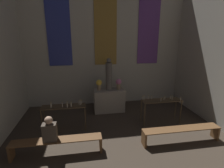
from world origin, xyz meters
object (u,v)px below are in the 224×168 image
object	(u,v)px
altar	(109,100)
person_seated	(50,130)
flower_vase_left	(99,84)
flower_vase_right	(119,83)
candle_rack_right	(161,103)
statue	(109,75)
pew_back_right	(181,132)
pew_back_left	(57,143)
candle_rack_left	(64,109)

from	to	relation	value
altar	person_seated	size ratio (longest dim) A/B	1.86
altar	flower_vase_left	xyz separation A→B (m)	(-0.42, 0.00, 0.74)
flower_vase_right	candle_rack_right	size ratio (longest dim) A/B	0.31
altar	person_seated	world-z (taller)	person_seated
statue	person_seated	size ratio (longest dim) A/B	1.93
flower_vase_right	person_seated	bearing A→B (deg)	-131.74
flower_vase_right	flower_vase_left	bearing A→B (deg)	180.00
altar	pew_back_right	xyz separation A→B (m)	(1.82, -2.69, -0.13)
flower_vase_right	pew_back_left	size ratio (longest dim) A/B	0.19
person_seated	statue	bearing A→B (deg)	53.60
altar	flower_vase_left	distance (m)	0.85
flower_vase_right	pew_back_left	distance (m)	3.61
statue	pew_back_right	bearing A→B (deg)	-55.88
candle_rack_left	candle_rack_right	xyz separation A→B (m)	(3.47, 0.00, -0.00)
altar	statue	bearing A→B (deg)	0.00
flower_vase_right	pew_back_right	world-z (taller)	flower_vase_right
pew_back_right	person_seated	size ratio (longest dim) A/B	3.50
candle_rack_left	pew_back_left	size ratio (longest dim) A/B	0.60
statue	altar	bearing A→B (deg)	0.00
altar	statue	xyz separation A→B (m)	(0.00, 0.00, 1.10)
pew_back_left	flower_vase_right	bearing A→B (deg)	50.22
altar	candle_rack_left	distance (m)	2.25
statue	flower_vase_left	world-z (taller)	statue
altar	candle_rack_right	world-z (taller)	candle_rack_right
candle_rack_left	pew_back_right	size ratio (longest dim) A/B	0.60
flower_vase_right	pew_back_right	bearing A→B (deg)	-62.41
flower_vase_left	statue	bearing A→B (deg)	0.00
candle_rack_right	flower_vase_left	bearing A→B (deg)	146.95
altar	flower_vase_right	bearing A→B (deg)	0.00
candle_rack_left	flower_vase_right	bearing A→B (deg)	33.15
altar	candle_rack_right	xyz separation A→B (m)	(1.74, -1.40, 0.30)
altar	candle_rack_left	bearing A→B (deg)	-140.98
flower_vase_right	candle_rack_right	distance (m)	1.98
flower_vase_left	candle_rack_right	world-z (taller)	flower_vase_left
altar	pew_back_right	size ratio (longest dim) A/B	0.53
pew_back_left	person_seated	size ratio (longest dim) A/B	3.50
flower_vase_left	pew_back_right	distance (m)	3.61
person_seated	flower_vase_left	bearing A→B (deg)	59.79
pew_back_left	person_seated	xyz separation A→B (m)	(-0.16, -0.00, 0.42)
flower_vase_left	candle_rack_left	xyz separation A→B (m)	(-1.32, -1.41, -0.44)
candle_rack_right	pew_back_right	bearing A→B (deg)	-86.16
altar	flower_vase_right	xyz separation A→B (m)	(0.42, 0.00, 0.74)
statue	person_seated	bearing A→B (deg)	-126.40
flower_vase_left	pew_back_right	size ratio (longest dim) A/B	0.19
pew_back_right	person_seated	distance (m)	3.83
flower_vase_left	pew_back_left	bearing A→B (deg)	-117.59
altar	pew_back_left	distance (m)	3.26
statue	candle_rack_right	xyz separation A→B (m)	(1.74, -1.40, -0.80)
altar	flower_vase_right	distance (m)	0.85
flower_vase_right	pew_back_left	world-z (taller)	flower_vase_right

